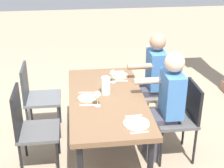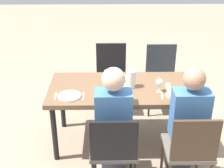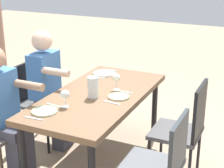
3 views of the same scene
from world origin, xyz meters
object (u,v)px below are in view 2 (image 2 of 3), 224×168
dining_table (123,92)px  wine_glass_0 (160,82)px  diner_man_white (186,122)px  plate_0 (176,95)px  chair_mid_north (114,148)px  chair_west_south (161,73)px  water_pitcher (131,80)px  plate_2 (69,96)px  plate_1 (121,78)px  diner_woman_green (114,122)px  chair_mid_south (111,74)px  chair_west_north (190,148)px  wine_glass_1 (107,73)px

dining_table → wine_glass_0: (-0.39, 0.12, 0.18)m
diner_man_white → plate_0: (0.02, -0.41, 0.07)m
dining_table → chair_mid_north: bearing=81.8°
dining_table → chair_west_south: size_ratio=1.82×
dining_table → water_pitcher: bearing=-179.2°
plate_2 → plate_1: bearing=-143.0°
diner_woman_green → dining_table: bearing=-100.5°
chair_west_south → diner_man_white: diner_man_white is taller
diner_man_white → wine_glass_0: 0.57m
chair_mid_south → plate_0: bearing=122.9°
plate_2 → water_pitcher: 0.71m
dining_table → plate_0: bearing=158.9°
plate_0 → plate_2: same height
wine_glass_0 → plate_1: (0.40, -0.33, -0.10)m
chair_west_north → plate_2: size_ratio=3.54×
wine_glass_0 → plate_2: (0.97, 0.10, -0.10)m
dining_table → plate_0: (-0.56, 0.22, 0.08)m
plate_2 → chair_west_south: bearing=-138.1°
chair_west_north → dining_table: bearing=-54.7°
wine_glass_0 → plate_2: bearing=5.9°
diner_man_white → plate_2: (1.16, -0.41, 0.07)m
chair_mid_south → wine_glass_1: chair_mid_south is taller
dining_table → plate_2: (0.58, 0.22, 0.08)m
chair_west_north → plate_1: chair_west_north is taller
chair_mid_north → dining_table: bearing=-98.2°
chair_west_south → chair_mid_south: bearing=-0.5°
wine_glass_1 → plate_2: (0.40, 0.33, -0.11)m
plate_2 → wine_glass_0: bearing=-174.1°
chair_west_north → diner_woman_green: diner_woman_green is taller
chair_west_north → plate_1: bearing=-60.4°
chair_west_north → chair_mid_south: 1.81m
water_pitcher → plate_0: bearing=155.0°
diner_man_white → wine_glass_0: (0.19, -0.51, 0.17)m
diner_man_white → water_pitcher: size_ratio=6.35×
wine_glass_0 → plate_2: wine_glass_0 is taller
diner_woman_green → plate_0: bearing=-148.8°
chair_west_south → chair_mid_north: 1.80m
dining_table → diner_woman_green: size_ratio=1.31×
chair_mid_north → water_pitcher: water_pitcher is taller
wine_glass_0 → water_pitcher: size_ratio=0.78×
chair_mid_south → wine_glass_0: 1.13m
diner_man_white → wine_glass_1: 1.08m
chair_west_south → diner_woman_green: size_ratio=0.72×
chair_mid_south → plate_0: 1.27m
chair_mid_north → diner_woman_green: (-0.00, -0.20, 0.15)m
chair_west_north → chair_mid_south: chair_mid_south is taller
dining_table → plate_2: plate_2 is taller
chair_west_south → wine_glass_0: chair_west_south is taller
dining_table → plate_1: size_ratio=8.22×
chair_west_north → plate_0: 0.65m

